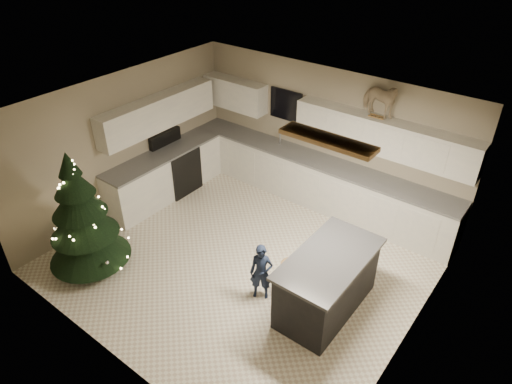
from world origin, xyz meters
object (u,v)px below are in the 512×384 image
(island, at_px, (327,282))
(christmas_tree, at_px, (83,223))
(rocking_horse, at_px, (379,99))
(toddler, at_px, (261,272))
(bar_stool, at_px, (291,271))

(island, height_order, christmas_tree, christmas_tree)
(christmas_tree, distance_m, rocking_horse, 5.06)
(christmas_tree, bearing_deg, toddler, 23.66)
(christmas_tree, distance_m, toddler, 2.84)
(island, relative_size, bar_stool, 2.86)
(christmas_tree, bearing_deg, bar_stool, 26.11)
(bar_stool, xyz_separation_m, toddler, (-0.32, -0.29, 0.02))
(rocking_horse, bearing_deg, island, -156.70)
(bar_stool, bearing_deg, rocking_horse, 91.20)
(bar_stool, bearing_deg, island, 9.78)
(bar_stool, relative_size, toddler, 0.64)
(christmas_tree, bearing_deg, island, 23.73)
(christmas_tree, height_order, toddler, christmas_tree)
(island, distance_m, christmas_tree, 3.79)
(island, xyz_separation_m, toddler, (-0.87, -0.39, -0.01))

